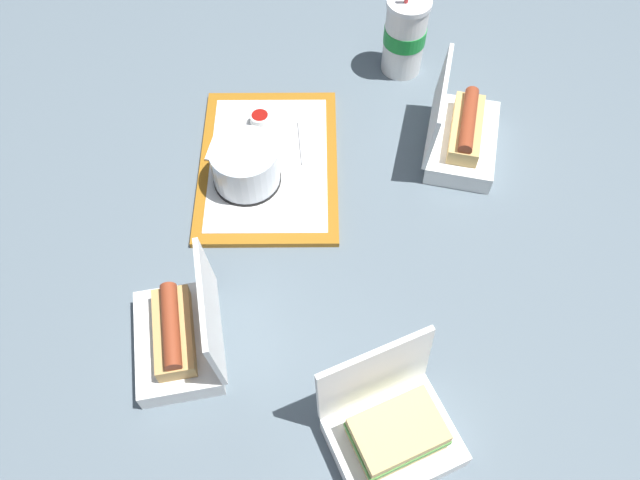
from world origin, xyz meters
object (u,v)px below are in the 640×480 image
Objects in this scene: plastic_fork at (303,142)px; clamshell_hotdog_right at (461,134)px; cake_container at (246,166)px; clamshell_sandwich_corner at (393,432)px; soda_cup_back at (405,35)px; food_tray at (269,164)px; clamshell_hotdog_back at (181,336)px; ketchup_cup at (260,119)px.

clamshell_hotdog_right reaches higher than plastic_fork.
plastic_fork is at bearing 123.14° from cake_container.
soda_cup_back reaches higher than clamshell_sandwich_corner.
cake_container is 0.14m from plastic_fork.
cake_container is at bearing -47.93° from food_tray.
plastic_fork is 0.49× the size of soda_cup_back.
cake_container is at bearing -52.60° from soda_cup_back.
plastic_fork is at bearing -175.24° from clamshell_sandwich_corner.
clamshell_hotdog_back is 0.63m from clamshell_hotdog_right.
clamshell_hotdog_back is (0.45, -0.16, 0.01)m from ketchup_cup.
food_tray is 1.98× the size of clamshell_sandwich_corner.
ketchup_cup is at bearing 164.60° from cake_container.
ketchup_cup is at bearing 159.78° from clamshell_hotdog_back.
ketchup_cup reaches higher than food_tray.
soda_cup_back reaches higher than cake_container.
plastic_fork is 0.46× the size of clamshell_hotdog_right.
ketchup_cup is (-0.14, 0.04, -0.03)m from cake_container.
clamshell_hotdog_right is at bearing 122.26° from clamshell_hotdog_back.
clamshell_sandwich_corner reaches higher than food_tray.
cake_container is 0.15m from ketchup_cup.
clamshell_sandwich_corner is at bearing 10.91° from ketchup_cup.
soda_cup_back is (-0.27, 0.35, 0.03)m from cake_container.
plastic_fork is 0.30m from clamshell_hotdog_right.
clamshell_hotdog_back is at bearing -123.88° from clamshell_sandwich_corner.
clamshell_sandwich_corner is 0.86× the size of clamshell_hotdog_right.
clamshell_hotdog_back is 0.82× the size of soda_cup_back.
soda_cup_back is at bearing 112.68° from ketchup_cup.
plastic_fork is at bearing 116.61° from food_tray.
clamshell_hotdog_back reaches higher than clamshell_hotdog_right.
clamshell_sandwich_corner is 0.80m from soda_cup_back.
ketchup_cup is at bearing -169.09° from clamshell_sandwich_corner.
plastic_fork is 0.54× the size of clamshell_sandwich_corner.
clamshell_hotdog_back is 0.35m from clamshell_sandwich_corner.
food_tray is 3.23× the size of cake_container.
cake_container is 1.14× the size of plastic_fork.
clamshell_hotdog_back reaches higher than cake_container.
cake_container reaches higher than ketchup_cup.
clamshell_hotdog_right is at bearing 155.03° from clamshell_sandwich_corner.
plastic_fork is 0.32m from soda_cup_back.
cake_container is 0.53m from clamshell_sandwich_corner.
ketchup_cup is at bearing -126.45° from plastic_fork.
clamshell_hotdog_right is at bearing 88.42° from food_tray.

